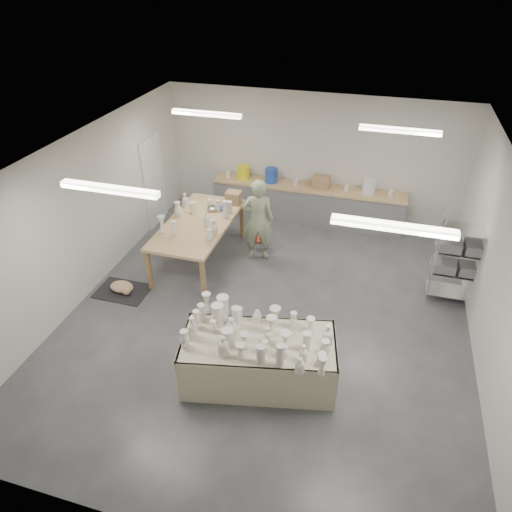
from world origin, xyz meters
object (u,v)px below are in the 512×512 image
(red_stool, at_px, (261,240))
(potter, at_px, (258,220))
(drying_table, at_px, (258,357))
(work_table, at_px, (201,221))

(red_stool, bearing_deg, potter, -90.00)
(drying_table, height_order, red_stool, drying_table)
(potter, xyz_separation_m, red_stool, (0.00, 0.27, -0.64))
(work_table, xyz_separation_m, red_stool, (1.10, 0.65, -0.67))
(potter, relative_size, red_stool, 5.49)
(potter, bearing_deg, work_table, 4.71)
(potter, bearing_deg, drying_table, 91.20)
(work_table, distance_m, red_stool, 1.44)
(potter, height_order, red_stool, potter)
(work_table, relative_size, red_stool, 7.62)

